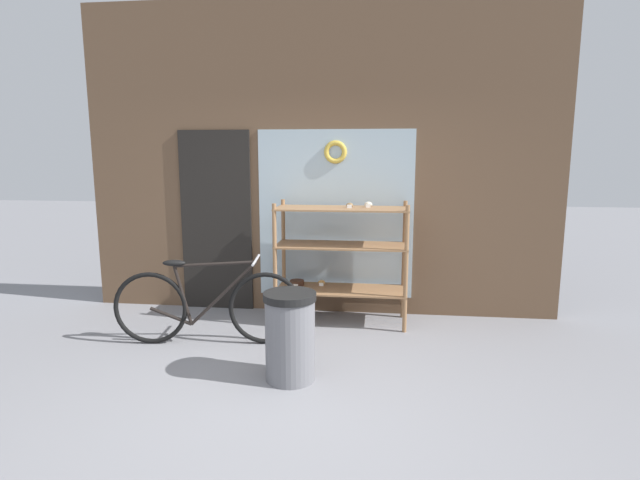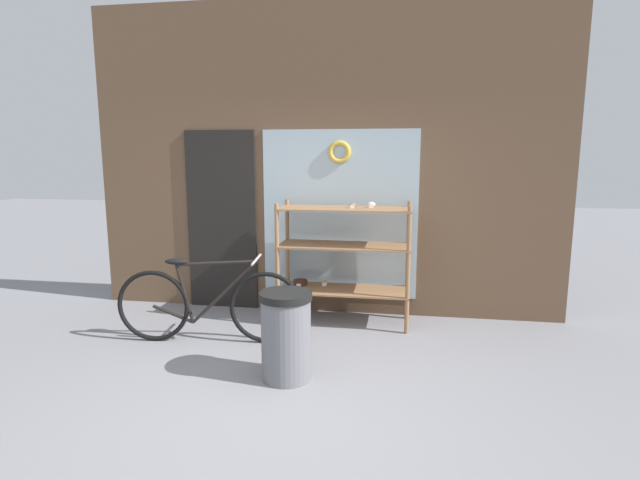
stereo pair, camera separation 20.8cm
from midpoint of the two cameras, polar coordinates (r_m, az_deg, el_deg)
name	(u,v)px [view 1 (the left image)]	position (r m, az deg, el deg)	size (l,w,h in m)	color
ground_plane	(280,405)	(3.90, -6.17, -18.21)	(30.00, 30.00, 0.00)	gray
storefront_facade	(315,164)	(5.71, -1.58, 8.64)	(5.40, 0.13, 3.51)	brown
display_case	(340,252)	(5.38, 1.22, -1.37)	(1.41, 0.52, 1.33)	#8E6642
bicycle	(207,306)	(5.00, -13.94, -7.33)	(1.82, 0.46, 0.85)	black
trash_bin	(290,333)	(4.12, -4.96, -10.57)	(0.43, 0.43, 0.73)	slate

